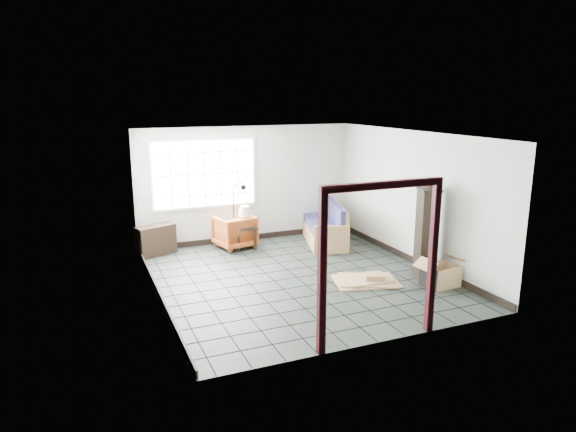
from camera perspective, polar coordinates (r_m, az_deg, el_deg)
name	(u,v)px	position (r m, az deg, el deg)	size (l,w,h in m)	color
ground	(297,277)	(9.47, 0.98, -6.84)	(5.50, 5.50, 0.00)	black
room_shell	(296,187)	(9.06, 0.95, 3.24)	(5.02, 5.52, 2.61)	#ABAEA7
window_panel	(204,174)	(11.26, -9.28, 4.65)	(2.32, 0.08, 1.52)	silver
doorway_trim	(381,243)	(6.78, 10.29, -3.02)	(1.80, 0.08, 2.20)	black
futon_sofa	(326,227)	(11.72, 4.25, -1.26)	(1.29, 2.14, 0.89)	#A3854A
armchair	(235,230)	(11.26, -5.96, -1.52)	(0.77, 0.72, 0.79)	#974216
side_table	(245,230)	(11.15, -4.78, -1.55)	(0.50, 0.50, 0.50)	black
table_lamp	(245,212)	(11.08, -4.83, 0.43)	(0.36, 0.36, 0.43)	black
projector	(243,223)	(11.15, -5.06, -0.81)	(0.35, 0.32, 0.11)	silver
floor_lamp	(239,213)	(11.03, -5.52, 0.31)	(0.40, 0.35, 1.49)	black
console_shelf	(156,240)	(11.03, -14.46, -2.63)	(0.87, 0.59, 0.63)	black
tall_shelf	(426,233)	(9.55, 15.14, -1.82)	(0.48, 0.54, 1.66)	black
pot	(431,184)	(9.41, 15.64, 3.43)	(0.21, 0.21, 0.13)	black
open_box	(440,275)	(9.41, 16.57, -6.34)	(0.94, 0.50, 0.52)	olive
cardboard_pile	(367,280)	(9.34, 8.79, -7.02)	(1.29, 1.08, 0.16)	olive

